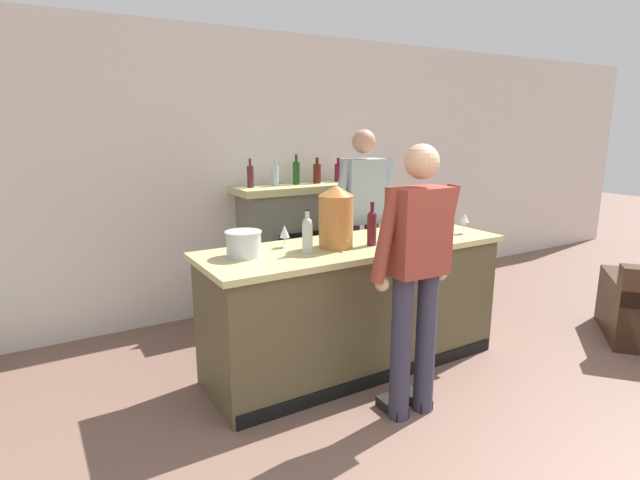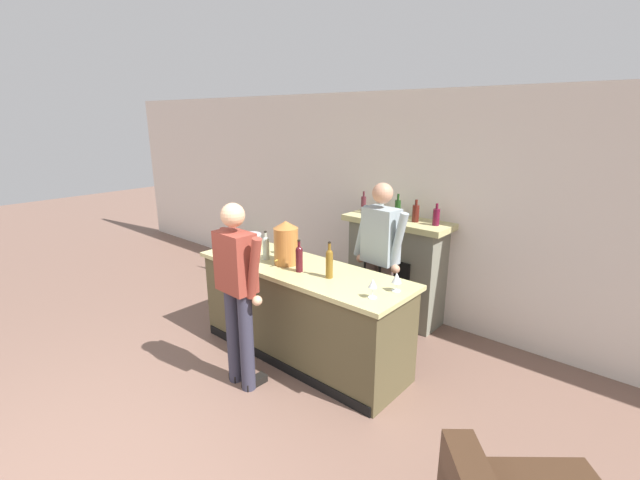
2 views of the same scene
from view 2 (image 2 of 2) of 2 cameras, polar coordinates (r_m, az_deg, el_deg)
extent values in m
cube|color=silver|center=(5.46, 10.33, 4.54)|extent=(12.00, 0.07, 2.75)
cube|color=brown|center=(4.52, -2.46, -9.81)|extent=(2.31, 0.71, 0.95)
cube|color=#C2BC7B|center=(4.33, -2.54, -3.91)|extent=(2.38, 0.78, 0.04)
cube|color=black|center=(4.50, -5.68, -16.14)|extent=(2.26, 0.01, 0.10)
cube|color=slate|center=(5.38, 10.09, -4.18)|extent=(1.14, 0.44, 1.21)
cube|color=black|center=(5.25, 8.68, -6.48)|extent=(0.63, 0.02, 0.78)
cube|color=#C2BC7B|center=(5.17, 10.32, 2.43)|extent=(1.30, 0.52, 0.07)
cylinder|color=#4C1F27|center=(5.41, 5.82, 4.70)|extent=(0.06, 0.06, 0.20)
cylinder|color=#4C1F27|center=(5.38, 5.86, 6.12)|extent=(0.03, 0.03, 0.07)
cylinder|color=#A2B4BD|center=(5.27, 8.14, 4.21)|extent=(0.07, 0.07, 0.19)
cylinder|color=#A2B4BD|center=(5.24, 8.19, 5.55)|extent=(0.03, 0.03, 0.06)
cylinder|color=#1A4016|center=(5.15, 10.31, 4.03)|extent=(0.07, 0.07, 0.22)
cylinder|color=#1A4016|center=(5.12, 10.39, 5.66)|extent=(0.03, 0.03, 0.07)
cylinder|color=#511A13|center=(5.04, 12.63, 3.46)|extent=(0.08, 0.08, 0.19)
cylinder|color=#511A13|center=(5.01, 12.72, 4.90)|extent=(0.03, 0.03, 0.06)
cylinder|color=maroon|center=(4.92, 15.23, 2.95)|extent=(0.08, 0.08, 0.19)
cylinder|color=maroon|center=(4.90, 15.34, 4.36)|extent=(0.03, 0.03, 0.06)
cylinder|color=brown|center=(7.23, -12.12, -3.09)|extent=(0.25, 0.25, 0.22)
cylinder|color=#332319|center=(7.20, -12.16, -2.33)|extent=(0.22, 0.22, 0.02)
cone|color=#458B37|center=(7.02, -11.58, -0.78)|extent=(0.12, 0.40, 0.44)
cone|color=#438D3D|center=(7.18, -11.48, -0.58)|extent=(0.27, 0.18, 0.37)
cone|color=#468438|center=(7.24, -12.16, -0.88)|extent=(0.29, 0.29, 0.31)
cone|color=green|center=(7.17, -12.97, -1.03)|extent=(0.28, 0.29, 0.32)
cone|color=#489337|center=(7.03, -12.95, -0.77)|extent=(0.36, 0.20, 0.45)
cylinder|color=#333244|center=(4.04, -9.76, -13.29)|extent=(0.13, 0.13, 0.96)
cube|color=black|center=(4.31, -8.69, -18.15)|extent=(0.11, 0.24, 0.07)
cylinder|color=#333244|center=(4.19, -11.46, -12.29)|extent=(0.13, 0.13, 0.96)
cube|color=black|center=(4.45, -10.36, -17.06)|extent=(0.11, 0.24, 0.07)
cube|color=brown|center=(3.81, -11.21, -2.87)|extent=(0.37, 0.23, 0.54)
cylinder|color=brown|center=(3.65, -8.82, -3.80)|extent=(0.20, 0.08, 0.57)
sphere|color=tan|center=(3.77, -8.38, -8.01)|extent=(0.09, 0.09, 0.09)
cylinder|color=brown|center=(4.01, -12.90, -2.20)|extent=(0.20, 0.08, 0.57)
sphere|color=tan|center=(4.12, -12.40, -6.11)|extent=(0.09, 0.09, 0.09)
sphere|color=tan|center=(3.70, -11.56, 3.27)|extent=(0.21, 0.21, 0.21)
cylinder|color=#51403B|center=(4.73, 6.78, -8.34)|extent=(0.13, 0.13, 1.00)
cube|color=black|center=(4.89, 6.06, -13.53)|extent=(0.12, 0.25, 0.07)
cylinder|color=#51403B|center=(4.62, 8.71, -9.05)|extent=(0.13, 0.13, 1.00)
cube|color=black|center=(4.79, 7.94, -14.33)|extent=(0.12, 0.25, 0.07)
cube|color=#909FA6|center=(4.41, 8.12, 0.60)|extent=(0.38, 0.25, 0.57)
cylinder|color=#909FA6|center=(4.53, 5.68, 1.20)|extent=(0.20, 0.08, 0.57)
sphere|color=tan|center=(4.60, 5.42, -2.45)|extent=(0.09, 0.09, 0.09)
cylinder|color=#909FA6|center=(4.26, 10.38, 0.03)|extent=(0.20, 0.08, 0.57)
sphere|color=tan|center=(4.33, 10.02, -3.83)|extent=(0.09, 0.09, 0.09)
sphere|color=tan|center=(4.31, 8.35, 6.20)|extent=(0.21, 0.21, 0.21)
cylinder|color=#B46E33|center=(4.37, -4.54, -0.81)|extent=(0.25, 0.25, 0.38)
cone|color=#B46E33|center=(4.31, -4.61, 2.07)|extent=(0.25, 0.25, 0.07)
cylinder|color=#B29333|center=(4.31, -5.88, -2.75)|extent=(0.02, 0.04, 0.02)
cylinder|color=silver|center=(4.95, -9.22, -0.25)|extent=(0.23, 0.23, 0.16)
cylinder|color=silver|center=(4.92, -9.26, 0.73)|extent=(0.25, 0.25, 0.01)
cylinder|color=#4B131B|center=(4.17, -2.79, -2.77)|extent=(0.07, 0.07, 0.22)
sphere|color=#4B131B|center=(4.13, -2.81, -1.31)|extent=(0.07, 0.07, 0.07)
cylinder|color=#4B131B|center=(4.12, -2.82, -0.74)|extent=(0.03, 0.03, 0.09)
cylinder|color=black|center=(4.10, -2.83, -0.08)|extent=(0.03, 0.03, 0.01)
cylinder|color=brown|center=(4.00, 1.25, -3.41)|extent=(0.07, 0.07, 0.24)
sphere|color=brown|center=(3.96, 1.26, -1.74)|extent=(0.06, 0.06, 0.06)
cylinder|color=brown|center=(3.95, 1.26, -1.09)|extent=(0.03, 0.03, 0.10)
cylinder|color=black|center=(3.93, 1.27, -0.34)|extent=(0.03, 0.03, 0.01)
cylinder|color=#AEBDAE|center=(4.55, -7.21, -1.29)|extent=(0.07, 0.07, 0.21)
sphere|color=#AEBDAE|center=(4.52, -7.26, 0.01)|extent=(0.07, 0.07, 0.07)
cylinder|color=#AEBDAE|center=(4.51, -7.28, 0.51)|extent=(0.03, 0.03, 0.08)
cylinder|color=black|center=(4.50, -7.30, 1.10)|extent=(0.03, 0.03, 0.01)
cylinder|color=silver|center=(4.77, -5.55, -1.70)|extent=(0.07, 0.07, 0.01)
cylinder|color=silver|center=(4.76, -5.56, -1.29)|extent=(0.01, 0.01, 0.07)
cone|color=silver|center=(4.74, -5.59, -0.38)|extent=(0.08, 0.08, 0.09)
cylinder|color=silver|center=(3.80, 10.09, -6.67)|extent=(0.08, 0.08, 0.01)
cylinder|color=silver|center=(3.79, 10.12, -6.13)|extent=(0.01, 0.01, 0.07)
cone|color=silver|center=(3.76, 10.19, -4.96)|extent=(0.09, 0.09, 0.09)
cylinder|color=silver|center=(3.64, 6.98, -7.60)|extent=(0.08, 0.08, 0.01)
cylinder|color=silver|center=(3.62, 7.01, -6.93)|extent=(0.01, 0.01, 0.09)
cone|color=silver|center=(3.59, 7.05, -5.74)|extent=(0.08, 0.08, 0.08)
camera|label=1|loc=(4.94, -49.22, 3.59)|focal=28.00mm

